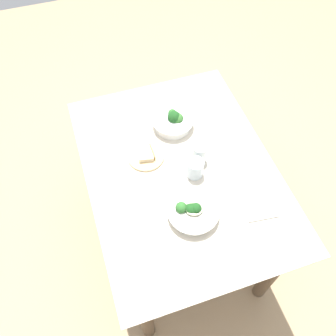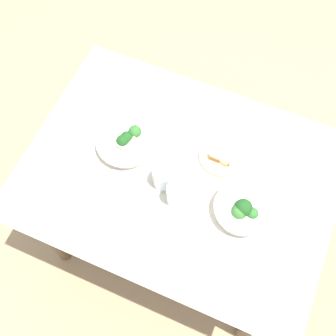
{
  "view_description": "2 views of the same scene",
  "coord_description": "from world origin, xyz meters",
  "px_view_note": "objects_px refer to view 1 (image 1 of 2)",
  "views": [
    {
      "loc": [
        -0.88,
        0.35,
        2.18
      ],
      "look_at": [
        0.02,
        0.06,
        0.79
      ],
      "focal_mm": 37.9,
      "sensor_mm": 36.0,
      "label": 1
    },
    {
      "loc": [
        0.24,
        -0.66,
        2.28
      ],
      "look_at": [
        -0.05,
        0.0,
        0.79
      ],
      "focal_mm": 45.72,
      "sensor_mm": 36.0,
      "label": 2
    }
  ],
  "objects_px": {
    "broccoli_bowl_near": "(173,121)",
    "table_knife_left": "(138,259)",
    "water_glass_side": "(195,168)",
    "bread_side_plate": "(146,155)",
    "napkin_folded_upper": "(256,198)",
    "water_glass_center": "(199,154)",
    "fork_by_far_bowl": "(217,199)",
    "fork_by_near_bowl": "(158,243)",
    "broccoli_bowl_far": "(192,211)"
  },
  "relations": [
    {
      "from": "broccoli_bowl_near",
      "to": "table_knife_left",
      "type": "bearing_deg",
      "value": 149.95
    },
    {
      "from": "broccoli_bowl_near",
      "to": "water_glass_side",
      "type": "xyz_separation_m",
      "value": [
        -0.32,
        0.0,
        0.01
      ]
    },
    {
      "from": "bread_side_plate",
      "to": "napkin_folded_upper",
      "type": "distance_m",
      "value": 0.56
    },
    {
      "from": "bread_side_plate",
      "to": "water_glass_center",
      "type": "distance_m",
      "value": 0.26
    },
    {
      "from": "water_glass_center",
      "to": "fork_by_far_bowl",
      "type": "height_order",
      "value": "water_glass_center"
    },
    {
      "from": "broccoli_bowl_near",
      "to": "fork_by_near_bowl",
      "type": "xyz_separation_m",
      "value": [
        -0.59,
        0.27,
        -0.03
      ]
    },
    {
      "from": "fork_by_near_bowl",
      "to": "napkin_folded_upper",
      "type": "height_order",
      "value": "napkin_folded_upper"
    },
    {
      "from": "broccoli_bowl_far",
      "to": "water_glass_center",
      "type": "xyz_separation_m",
      "value": [
        0.27,
        -0.13,
        0.02
      ]
    },
    {
      "from": "bread_side_plate",
      "to": "water_glass_center",
      "type": "relative_size",
      "value": 1.77
    },
    {
      "from": "bread_side_plate",
      "to": "fork_by_far_bowl",
      "type": "bearing_deg",
      "value": -144.32
    },
    {
      "from": "broccoli_bowl_far",
      "to": "broccoli_bowl_near",
      "type": "height_order",
      "value": "broccoli_bowl_near"
    },
    {
      "from": "fork_by_far_bowl",
      "to": "fork_by_near_bowl",
      "type": "xyz_separation_m",
      "value": [
        -0.12,
        0.31,
        0.0
      ]
    },
    {
      "from": "fork_by_far_bowl",
      "to": "napkin_folded_upper",
      "type": "relative_size",
      "value": 0.36
    },
    {
      "from": "water_glass_center",
      "to": "water_glass_side",
      "type": "distance_m",
      "value": 0.09
    },
    {
      "from": "table_knife_left",
      "to": "fork_by_far_bowl",
      "type": "bearing_deg",
      "value": 121.13
    },
    {
      "from": "fork_by_far_bowl",
      "to": "table_knife_left",
      "type": "xyz_separation_m",
      "value": [
        -0.16,
        0.41,
        -0.0
      ]
    },
    {
      "from": "broccoli_bowl_far",
      "to": "bread_side_plate",
      "type": "xyz_separation_m",
      "value": [
        0.37,
        0.1,
        -0.02
      ]
    },
    {
      "from": "broccoli_bowl_near",
      "to": "napkin_folded_upper",
      "type": "relative_size",
      "value": 0.97
    },
    {
      "from": "water_glass_center",
      "to": "fork_by_far_bowl",
      "type": "bearing_deg",
      "value": 179.33
    },
    {
      "from": "water_glass_side",
      "to": "broccoli_bowl_far",
      "type": "bearing_deg",
      "value": 156.62
    },
    {
      "from": "bread_side_plate",
      "to": "water_glass_side",
      "type": "xyz_separation_m",
      "value": [
        -0.17,
        -0.19,
        0.04
      ]
    },
    {
      "from": "broccoli_bowl_far",
      "to": "table_knife_left",
      "type": "xyz_separation_m",
      "value": [
        -0.12,
        0.28,
        -0.03
      ]
    },
    {
      "from": "water_glass_side",
      "to": "fork_by_far_bowl",
      "type": "height_order",
      "value": "water_glass_side"
    },
    {
      "from": "broccoli_bowl_near",
      "to": "fork_by_near_bowl",
      "type": "height_order",
      "value": "broccoli_bowl_near"
    },
    {
      "from": "broccoli_bowl_far",
      "to": "water_glass_center",
      "type": "height_order",
      "value": "water_glass_center"
    },
    {
      "from": "water_glass_center",
      "to": "water_glass_side",
      "type": "xyz_separation_m",
      "value": [
        -0.07,
        0.05,
        -0.0
      ]
    },
    {
      "from": "table_knife_left",
      "to": "broccoli_bowl_near",
      "type": "bearing_deg",
      "value": 160.0
    },
    {
      "from": "napkin_folded_upper",
      "to": "fork_by_far_bowl",
      "type": "bearing_deg",
      "value": 73.35
    },
    {
      "from": "water_glass_center",
      "to": "table_knife_left",
      "type": "relative_size",
      "value": 0.51
    },
    {
      "from": "table_knife_left",
      "to": "napkin_folded_upper",
      "type": "height_order",
      "value": "napkin_folded_upper"
    },
    {
      "from": "water_glass_center",
      "to": "table_knife_left",
      "type": "bearing_deg",
      "value": 133.19
    },
    {
      "from": "broccoli_bowl_near",
      "to": "napkin_folded_upper",
      "type": "xyz_separation_m",
      "value": [
        -0.53,
        -0.22,
        -0.03
      ]
    },
    {
      "from": "broccoli_bowl_near",
      "to": "water_glass_side",
      "type": "relative_size",
      "value": 2.31
    },
    {
      "from": "water_glass_center",
      "to": "table_knife_left",
      "type": "height_order",
      "value": "water_glass_center"
    },
    {
      "from": "water_glass_center",
      "to": "bread_side_plate",
      "type": "bearing_deg",
      "value": 67.72
    },
    {
      "from": "fork_by_far_bowl",
      "to": "table_knife_left",
      "type": "bearing_deg",
      "value": -29.01
    },
    {
      "from": "table_knife_left",
      "to": "water_glass_center",
      "type": "bearing_deg",
      "value": 143.24
    },
    {
      "from": "broccoli_bowl_far",
      "to": "fork_by_far_bowl",
      "type": "xyz_separation_m",
      "value": [
        0.04,
        -0.13,
        -0.03
      ]
    },
    {
      "from": "water_glass_side",
      "to": "table_knife_left",
      "type": "distance_m",
      "value": 0.49
    },
    {
      "from": "water_glass_center",
      "to": "fork_by_near_bowl",
      "type": "distance_m",
      "value": 0.47
    },
    {
      "from": "water_glass_side",
      "to": "table_knife_left",
      "type": "bearing_deg",
      "value": 131.16
    },
    {
      "from": "water_glass_center",
      "to": "fork_by_near_bowl",
      "type": "height_order",
      "value": "water_glass_center"
    },
    {
      "from": "broccoli_bowl_near",
      "to": "fork_by_far_bowl",
      "type": "bearing_deg",
      "value": -174.58
    },
    {
      "from": "broccoli_bowl_near",
      "to": "napkin_folded_upper",
      "type": "height_order",
      "value": "broccoli_bowl_near"
    },
    {
      "from": "broccoli_bowl_far",
      "to": "table_knife_left",
      "type": "distance_m",
      "value": 0.31
    },
    {
      "from": "bread_side_plate",
      "to": "fork_by_far_bowl",
      "type": "height_order",
      "value": "bread_side_plate"
    },
    {
      "from": "broccoli_bowl_far",
      "to": "napkin_folded_upper",
      "type": "distance_m",
      "value": 0.31
    },
    {
      "from": "broccoli_bowl_far",
      "to": "table_knife_left",
      "type": "height_order",
      "value": "broccoli_bowl_far"
    },
    {
      "from": "broccoli_bowl_near",
      "to": "fork_by_far_bowl",
      "type": "height_order",
      "value": "broccoli_bowl_near"
    },
    {
      "from": "fork_by_far_bowl",
      "to": "broccoli_bowl_near",
      "type": "bearing_deg",
      "value": -134.66
    }
  ]
}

